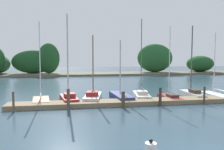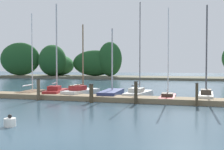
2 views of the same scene
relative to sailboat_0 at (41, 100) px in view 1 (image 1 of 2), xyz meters
The scene contains 16 objects.
dock_pier 8.30m from the sailboat_0, 12.24° to the right, with size 21.07×1.80×0.35m.
far_shore 29.99m from the sailboat_0, 86.44° to the left, with size 64.99×8.38×6.92m.
sailboat_0 is the anchor object (origin of this frame).
sailboat_1 2.35m from the sailboat_0, ahead, with size 1.76×3.84×7.63m.
sailboat_2 4.50m from the sailboat_0, ahead, with size 2.02×4.24×5.87m.
sailboat_3 7.05m from the sailboat_0, ahead, with size 1.60×4.45×5.49m.
sailboat_4 9.18m from the sailboat_0, ahead, with size 1.79×4.12×7.51m.
sailboat_5 11.52m from the sailboat_0, ahead, with size 1.14×3.84×6.74m.
sailboat_6 14.17m from the sailboat_0, ahead, with size 1.07×4.13×6.94m.
sailboat_7 16.25m from the sailboat_0, ahead, with size 1.22×4.27×6.26m.
mooring_piling_0 3.47m from the sailboat_0, 115.74° to the right, with size 0.19×0.19×1.47m.
mooring_piling_1 3.81m from the sailboat_0, 51.20° to the right, with size 0.27×0.27×1.56m.
mooring_piling_2 7.24m from the sailboat_0, 25.12° to the right, with size 0.32×0.32×1.29m.
mooring_piling_3 10.08m from the sailboat_0, 16.77° to the right, with size 0.26×0.26×1.52m.
mooring_piling_4 13.84m from the sailboat_0, 12.01° to the right, with size 0.20×0.20×1.48m.
channel_buoy_1 12.72m from the sailboat_0, 62.26° to the right, with size 0.50×0.50×0.52m.
Camera 1 is at (-5.43, -7.98, 3.99)m, focal length 37.00 mm.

